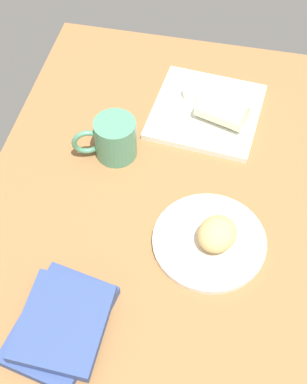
% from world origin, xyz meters
% --- Properties ---
extents(dining_table, '(1.10, 0.90, 0.04)m').
position_xyz_m(dining_table, '(0.00, 0.00, 0.02)').
color(dining_table, olive).
rests_on(dining_table, ground).
extents(round_plate, '(0.23, 0.23, 0.01)m').
position_xyz_m(round_plate, '(0.09, 0.06, 0.05)').
color(round_plate, silver).
rests_on(round_plate, dining_table).
extents(scone_pastry, '(0.11, 0.10, 0.06)m').
position_xyz_m(scone_pastry, '(0.09, 0.08, 0.08)').
color(scone_pastry, tan).
rests_on(scone_pastry, round_plate).
extents(square_plate, '(0.28, 0.28, 0.02)m').
position_xyz_m(square_plate, '(-0.27, 0.00, 0.05)').
color(square_plate, white).
rests_on(square_plate, dining_table).
extents(sauce_cup, '(0.06, 0.06, 0.02)m').
position_xyz_m(sauce_cup, '(-0.31, -0.04, 0.07)').
color(sauce_cup, silver).
rests_on(sauce_cup, square_plate).
extents(breakfast_wrap, '(0.09, 0.13, 0.06)m').
position_xyz_m(breakfast_wrap, '(-0.24, 0.04, 0.09)').
color(breakfast_wrap, beige).
rests_on(breakfast_wrap, square_plate).
extents(book_stack, '(0.24, 0.18, 0.04)m').
position_xyz_m(book_stack, '(0.33, -0.18, 0.06)').
color(book_stack, '#33477F').
rests_on(book_stack, dining_table).
extents(coffee_mug, '(0.10, 0.14, 0.10)m').
position_xyz_m(coffee_mug, '(-0.10, -0.19, 0.09)').
color(coffee_mug, '#4C8C6B').
rests_on(coffee_mug, dining_table).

